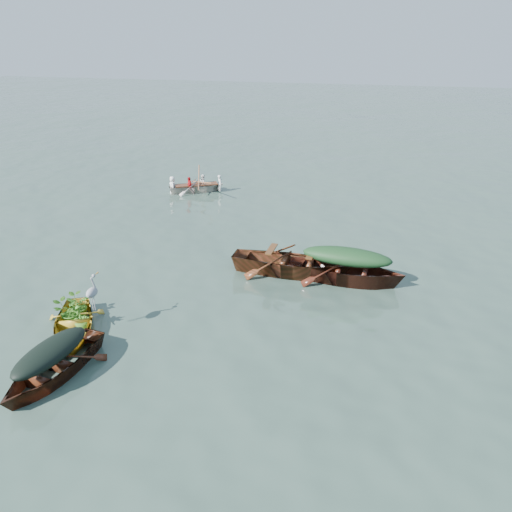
% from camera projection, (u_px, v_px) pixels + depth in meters
% --- Properties ---
extents(ground, '(140.00, 140.00, 0.00)m').
position_uv_depth(ground, '(261.00, 286.00, 14.67)').
color(ground, '#374E43').
rests_on(ground, ground).
extents(yellow_dinghy, '(2.79, 3.49, 0.87)m').
position_uv_depth(yellow_dinghy, '(74.00, 333.00, 12.36)').
color(yellow_dinghy, '#B89123').
rests_on(yellow_dinghy, ground).
extents(dark_covered_boat, '(1.73, 3.82, 0.93)m').
position_uv_depth(dark_covered_boat, '(55.00, 376.00, 10.79)').
color(dark_covered_boat, '#4B2311').
rests_on(dark_covered_boat, ground).
extents(green_tarp_boat, '(4.83, 1.65, 1.14)m').
position_uv_depth(green_tarp_boat, '(345.00, 282.00, 14.94)').
color(green_tarp_boat, '#411C0F').
rests_on(green_tarp_boat, ground).
extents(open_wooden_boat, '(5.10, 1.63, 1.23)m').
position_uv_depth(open_wooden_boat, '(290.00, 274.00, 15.43)').
color(open_wooden_boat, '#622C18').
rests_on(open_wooden_boat, ground).
extents(rowed_boat, '(3.62, 2.77, 0.81)m').
position_uv_depth(rowed_boat, '(197.00, 192.00, 23.58)').
color(rowed_boat, beige).
rests_on(rowed_boat, ground).
extents(dark_tarp_cover, '(0.95, 2.10, 0.40)m').
position_uv_depth(dark_tarp_cover, '(50.00, 351.00, 10.52)').
color(dark_tarp_cover, black).
rests_on(dark_tarp_cover, dark_covered_boat).
extents(green_tarp_cover, '(2.66, 0.91, 0.52)m').
position_uv_depth(green_tarp_cover, '(347.00, 257.00, 14.61)').
color(green_tarp_cover, '#17391C').
rests_on(green_tarp_cover, green_tarp_boat).
extents(thwart_benches, '(2.55, 0.97, 0.04)m').
position_uv_depth(thwart_benches, '(291.00, 255.00, 15.17)').
color(thwart_benches, '#4A2811').
rests_on(thwart_benches, open_wooden_boat).
extents(heron, '(0.44, 0.49, 0.92)m').
position_uv_depth(heron, '(93.00, 298.00, 12.16)').
color(heron, '#9C9EA4').
rests_on(heron, yellow_dinghy).
extents(dinghy_weeds, '(1.05, 1.13, 0.60)m').
position_uv_depth(dinghy_weeds, '(73.00, 297.00, 12.56)').
color(dinghy_weeds, '#3B741E').
rests_on(dinghy_weeds, yellow_dinghy).
extents(rowers, '(2.64, 2.12, 0.76)m').
position_uv_depth(rowers, '(196.00, 176.00, 23.26)').
color(rowers, silver).
rests_on(rowers, rowed_boat).
extents(oars, '(1.86, 2.53, 0.06)m').
position_uv_depth(oars, '(196.00, 183.00, 23.40)').
color(oars, brown).
rests_on(oars, rowed_boat).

